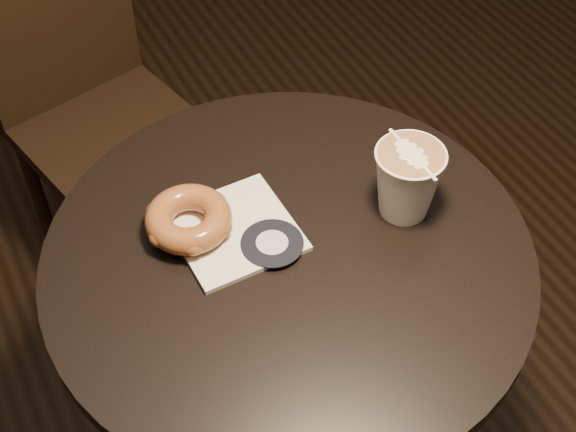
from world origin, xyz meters
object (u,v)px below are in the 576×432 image
at_px(pastry_bag, 235,231).
at_px(doughnut, 188,219).
at_px(cafe_table, 288,329).
at_px(chair, 84,81).
at_px(latte_cup, 407,182).

height_order(pastry_bag, doughnut, doughnut).
bearing_deg(cafe_table, chair, 96.04).
bearing_deg(pastry_bag, doughnut, 150.65).
bearing_deg(doughnut, latte_cup, -19.31).
bearing_deg(chair, cafe_table, -97.25).
bearing_deg(pastry_bag, chair, 91.70).
relative_size(chair, latte_cup, 8.17).
bearing_deg(chair, doughnut, -105.26).
bearing_deg(doughnut, pastry_bag, -28.58).
bearing_deg(cafe_table, latte_cup, -2.45).
relative_size(cafe_table, chair, 0.81).
distance_m(cafe_table, chair, 0.81).
bearing_deg(doughnut, cafe_table, -41.14).
height_order(cafe_table, latte_cup, latte_cup).
relative_size(cafe_table, pastry_bag, 4.53).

